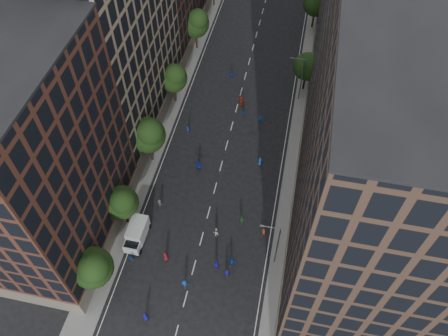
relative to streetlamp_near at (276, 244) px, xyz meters
name	(u,v)px	position (x,y,z in m)	size (l,w,h in m)	color
ground	(236,110)	(-10.37, 28.00, -5.17)	(240.00, 240.00, 0.00)	black
sidewalk_left	(182,74)	(-22.37, 35.50, -5.09)	(4.00, 105.00, 0.15)	slate
sidewalk_right	(307,91)	(1.63, 35.50, -5.09)	(4.00, 105.00, 0.15)	slate
bldg_left_a	(34,166)	(-29.37, -1.00, 9.83)	(14.00, 22.00, 30.00)	#4E291E
bldg_left_b	(105,32)	(-29.37, 23.00, 11.83)	(14.00, 26.00, 34.00)	#907A5E
bldg_right_a	(371,176)	(8.63, 3.00, 12.83)	(14.00, 30.00, 36.00)	#463125
bldg_right_b	(369,30)	(8.63, 32.00, 11.33)	(14.00, 28.00, 33.00)	#5E574E
tree_left_0	(93,268)	(-21.38, -8.15, 0.79)	(5.20, 5.20, 8.83)	black
tree_left_1	(122,202)	(-21.39, 1.86, 0.38)	(4.80, 4.80, 8.21)	black
tree_left_2	(148,134)	(-21.36, 13.83, 1.19)	(5.60, 5.60, 9.45)	black
tree_left_3	(174,77)	(-21.38, 27.85, 0.65)	(5.00, 5.00, 8.58)	black
tree_left_4	(196,23)	(-21.37, 43.84, 0.93)	(5.40, 5.40, 9.08)	black
tree_right_a	(308,66)	(1.02, 35.85, 0.46)	(5.00, 5.00, 8.39)	black
tree_right_b	(317,2)	(1.02, 55.85, 0.79)	(5.20, 5.20, 8.83)	black
streetlamp_near	(276,244)	(0.00, 0.00, 0.00)	(2.64, 0.22, 9.06)	#595B60
streetlamp_far	(301,77)	(0.00, 33.00, 0.00)	(2.64, 0.22, 9.06)	#595B60
cargo_van	(137,234)	(-19.20, -0.32, -3.72)	(2.47, 5.19, 2.75)	white
skater_0	(145,317)	(-14.54, -11.00, -4.37)	(0.78, 0.51, 1.59)	#121398
skater_1	(227,273)	(-5.70, -3.29, -4.32)	(0.62, 0.41, 1.70)	#1515AC
skater_2	(216,264)	(-7.38, -2.33, -4.32)	(0.82, 0.64, 1.69)	#1717BD
skater_3	(185,284)	(-10.83, -5.89, -4.34)	(1.07, 0.62, 1.66)	#11428F
skater_4	(131,259)	(-18.87, -3.87, -4.41)	(0.89, 0.37, 1.51)	#1552AE
skater_5	(232,262)	(-5.39, -1.54, -4.34)	(1.53, 0.49, 1.65)	#1444A3
skater_6	(166,257)	(-14.39, -2.61, -4.34)	(0.81, 0.53, 1.66)	maroon
skater_7	(264,232)	(-1.87, 3.95, -4.42)	(0.54, 0.36, 1.49)	#AB311C
skater_8	(216,232)	(-8.46, 2.47, -4.31)	(0.84, 0.65, 1.73)	silver
skater_9	(160,203)	(-17.72, 5.63, -4.41)	(0.97, 0.56, 1.51)	#45464B
skater_10	(242,220)	(-5.24, 5.23, -4.37)	(0.94, 0.39, 1.60)	#227233
skater_11	(198,166)	(-13.73, 13.54, -4.23)	(1.75, 0.56, 1.89)	#162BB5
skater_12	(260,161)	(-4.34, 16.55, -4.40)	(0.75, 0.49, 1.54)	#1548B1
skater_13	(188,130)	(-17.41, 20.95, -4.42)	(0.55, 0.36, 1.50)	#152EB2
skater_14	(244,113)	(-8.73, 26.71, -4.39)	(0.75, 0.59, 1.55)	navy
skater_15	(260,120)	(-5.72, 25.55, -4.31)	(1.10, 0.63, 1.71)	#124292
skater_16	(232,76)	(-12.74, 36.00, -4.28)	(1.04, 0.43, 1.77)	#133BA0
skater_17	(241,101)	(-9.75, 29.54, -4.24)	(1.72, 0.55, 1.85)	#A52D1B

